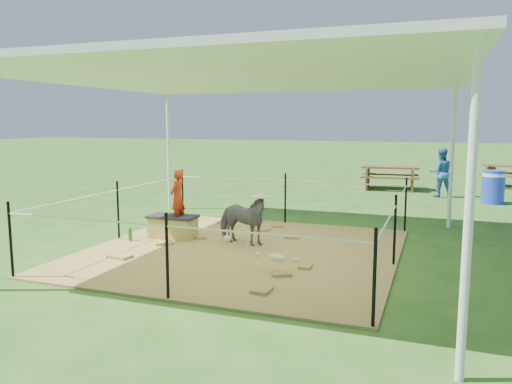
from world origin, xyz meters
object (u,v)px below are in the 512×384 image
(pony, at_px, (241,220))
(picnic_table_near, at_px, (390,178))
(foal, at_px, (277,256))
(trash_barrel, at_px, (493,187))
(distant_person, at_px, (441,173))
(green_bottle, at_px, (130,234))
(straw_bale, at_px, (173,228))
(woman, at_px, (177,191))

(pony, relative_size, picnic_table_near, 0.58)
(pony, xyz_separation_m, foal, (1.00, -1.26, -0.18))
(trash_barrel, distance_m, distant_person, 1.45)
(pony, bearing_deg, green_bottle, 113.75)
(pony, height_order, trash_barrel, pony)
(foal, relative_size, trash_barrel, 1.00)
(straw_bale, xyz_separation_m, green_bottle, (-0.55, -0.45, -0.06))
(pony, xyz_separation_m, picnic_table_near, (1.57, 7.88, -0.09))
(straw_bale, xyz_separation_m, woman, (0.10, 0.00, 0.63))
(straw_bale, distance_m, green_bottle, 0.71)
(foal, height_order, distant_person, distant_person)
(pony, distance_m, picnic_table_near, 8.03)
(pony, relative_size, foal, 1.17)
(picnic_table_near, bearing_deg, pony, -105.35)
(straw_bale, height_order, trash_barrel, trash_barrel)
(green_bottle, height_order, trash_barrel, trash_barrel)
(woman, distance_m, trash_barrel, 8.06)
(green_bottle, relative_size, foal, 0.26)
(straw_bale, bearing_deg, pony, -1.63)
(picnic_table_near, distance_m, distant_person, 1.80)
(woman, distance_m, foal, 2.59)
(picnic_table_near, bearing_deg, straw_bale, -113.98)
(straw_bale, relative_size, trash_barrel, 0.94)
(straw_bale, distance_m, woman, 0.64)
(green_bottle, height_order, picnic_table_near, picnic_table_near)
(trash_barrel, distance_m, picnic_table_near, 3.20)
(pony, distance_m, distant_person, 7.42)
(foal, relative_size, picnic_table_near, 0.50)
(straw_bale, bearing_deg, trash_barrel, 47.69)
(straw_bale, bearing_deg, woman, 0.00)
(straw_bale, height_order, picnic_table_near, picnic_table_near)
(woman, bearing_deg, distant_person, 146.28)
(green_bottle, xyz_separation_m, trash_barrel, (6.01, 6.45, 0.27))
(foal, bearing_deg, straw_bale, 173.41)
(green_bottle, height_order, distant_person, distant_person)
(straw_bale, relative_size, picnic_table_near, 0.47)
(green_bottle, distance_m, pony, 1.89)
(trash_barrel, bearing_deg, pony, -124.78)
(straw_bale, distance_m, distant_person, 7.99)
(woman, relative_size, trash_barrel, 1.13)
(straw_bale, relative_size, woman, 0.83)
(green_bottle, relative_size, picnic_table_near, 0.13)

